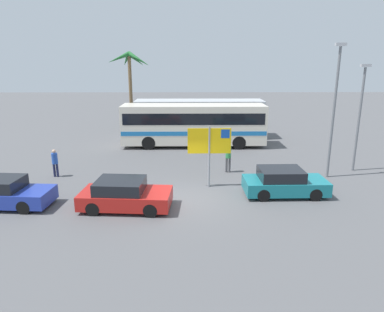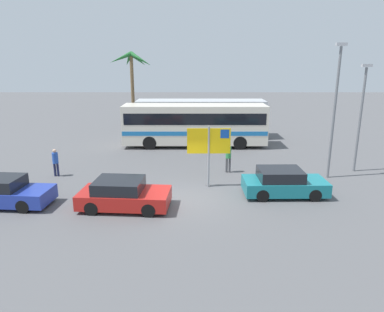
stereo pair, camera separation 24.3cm
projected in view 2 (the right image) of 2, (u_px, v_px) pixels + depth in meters
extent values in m
plane|color=#565659|center=(184.00, 200.00, 16.48)|extent=(120.00, 120.00, 0.00)
cube|color=silver|center=(195.00, 124.00, 26.65)|extent=(10.81, 2.61, 2.90)
cube|color=black|center=(195.00, 117.00, 26.51)|extent=(10.38, 2.64, 0.84)
cube|color=#1E70B7|center=(195.00, 130.00, 26.79)|extent=(10.71, 2.64, 0.32)
cylinder|color=black|center=(236.00, 136.00, 28.11)|extent=(1.00, 0.28, 1.00)
cylinder|color=black|center=(240.00, 143.00, 25.83)|extent=(1.00, 0.28, 1.00)
cylinder|color=black|center=(153.00, 136.00, 28.12)|extent=(1.00, 0.28, 1.00)
cylinder|color=black|center=(150.00, 143.00, 25.84)|extent=(1.00, 0.28, 1.00)
cube|color=silver|center=(201.00, 117.00, 29.82)|extent=(10.81, 2.61, 2.90)
cube|color=black|center=(201.00, 111.00, 29.67)|extent=(10.38, 2.64, 0.84)
cube|color=gold|center=(201.00, 123.00, 29.95)|extent=(10.71, 2.64, 0.32)
cylinder|color=black|center=(238.00, 129.00, 31.28)|extent=(1.00, 0.28, 1.00)
cylinder|color=black|center=(241.00, 134.00, 29.00)|extent=(1.00, 0.28, 1.00)
cylinder|color=black|center=(163.00, 129.00, 31.28)|extent=(1.00, 0.28, 1.00)
cylinder|color=black|center=(161.00, 134.00, 29.00)|extent=(1.00, 0.28, 1.00)
cylinder|color=gray|center=(209.00, 157.00, 17.82)|extent=(0.11, 0.11, 3.20)
cube|color=yellow|center=(209.00, 141.00, 17.59)|extent=(2.20, 0.08, 1.30)
cube|color=#1447A8|center=(225.00, 134.00, 17.50)|extent=(0.44, 0.07, 0.44)
cube|color=#19757F|center=(284.00, 186.00, 16.95)|extent=(3.98, 1.86, 0.64)
cube|color=black|center=(280.00, 174.00, 16.80)|extent=(2.08, 1.69, 0.52)
cylinder|color=black|center=(304.00, 183.00, 17.82)|extent=(0.60, 0.17, 0.60)
cylinder|color=black|center=(315.00, 195.00, 16.22)|extent=(0.60, 0.17, 0.60)
cylinder|color=black|center=(256.00, 184.00, 17.78)|extent=(0.60, 0.17, 0.60)
cylinder|color=black|center=(263.00, 196.00, 16.18)|extent=(0.60, 0.17, 0.60)
cube|color=red|center=(125.00, 198.00, 15.46)|extent=(4.08, 2.17, 0.64)
cube|color=black|center=(119.00, 185.00, 15.33)|extent=(2.18, 1.88, 0.52)
cylinder|color=black|center=(156.00, 195.00, 16.26)|extent=(0.61, 0.20, 0.60)
cylinder|color=black|center=(149.00, 210.00, 14.59)|extent=(0.61, 0.20, 0.60)
cylinder|color=black|center=(105.00, 194.00, 16.44)|extent=(0.61, 0.20, 0.60)
cylinder|color=black|center=(92.00, 209.00, 14.77)|extent=(0.61, 0.20, 0.60)
cube|color=#23389E|center=(3.00, 195.00, 15.77)|extent=(4.50, 2.00, 0.64)
cylinder|color=black|center=(41.00, 194.00, 16.45)|extent=(0.61, 0.20, 0.60)
cylinder|color=black|center=(23.00, 207.00, 14.98)|extent=(0.61, 0.20, 0.60)
cylinder|color=#1E2347|center=(58.00, 170.00, 19.81)|extent=(0.13, 0.13, 0.77)
cylinder|color=#1E2347|center=(55.00, 170.00, 19.83)|extent=(0.13, 0.13, 0.77)
cylinder|color=#2851B2|center=(55.00, 158.00, 19.64)|extent=(0.32, 0.32, 0.61)
sphere|color=tan|center=(55.00, 151.00, 19.53)|extent=(0.21, 0.21, 0.21)
cylinder|color=#4C4C51|center=(230.00, 165.00, 20.47)|extent=(0.13, 0.13, 0.88)
cylinder|color=#4C4C51|center=(227.00, 165.00, 20.50)|extent=(0.13, 0.13, 0.88)
cylinder|color=#338E4C|center=(229.00, 152.00, 20.28)|extent=(0.32, 0.32, 0.70)
sphere|color=tan|center=(229.00, 144.00, 20.15)|extent=(0.24, 0.24, 0.24)
cylinder|color=slate|center=(360.00, 121.00, 20.07)|extent=(0.14, 0.14, 6.02)
cube|color=#B2B2B7|center=(367.00, 65.00, 19.26)|extent=(0.56, 0.20, 0.16)
cylinder|color=slate|center=(334.00, 115.00, 18.77)|extent=(0.14, 0.14, 7.08)
cube|color=#B2B2B7|center=(342.00, 44.00, 17.82)|extent=(0.56, 0.20, 0.16)
cylinder|color=brown|center=(133.00, 93.00, 33.10)|extent=(0.32, 0.32, 6.83)
cone|color=#23662D|center=(141.00, 60.00, 32.25)|extent=(2.07, 0.53, 1.44)
cone|color=#23662D|center=(139.00, 60.00, 33.00)|extent=(1.58, 1.91, 1.43)
cone|color=#23662D|center=(129.00, 60.00, 33.09)|extent=(1.26, 2.05, 1.43)
cone|color=#23662D|center=(121.00, 58.00, 32.23)|extent=(2.13, 0.49, 1.21)
cone|color=#23662D|center=(123.00, 57.00, 31.43)|extent=(1.61, 2.01, 1.01)
cone|color=#23662D|center=(137.00, 57.00, 31.48)|extent=(1.72, 1.93, 1.03)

